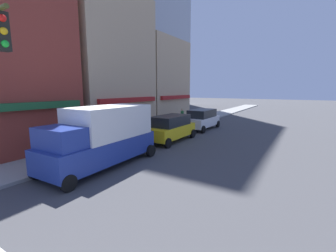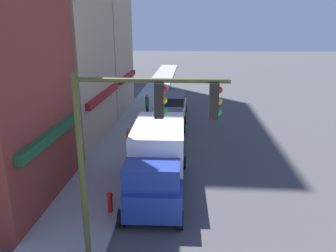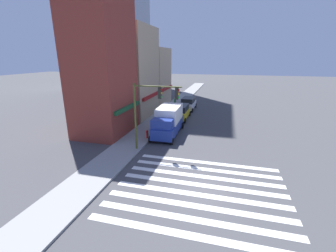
# 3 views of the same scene
# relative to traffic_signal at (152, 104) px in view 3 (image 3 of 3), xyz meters

# --- Properties ---
(ground_plane) EXTENTS (200.00, 200.00, 0.00)m
(ground_plane) POSITION_rel_traffic_signal_xyz_m (-4.98, -4.87, -4.36)
(ground_plane) COLOR #424244
(sidewalk_left) EXTENTS (120.00, 3.00, 0.15)m
(sidewalk_left) POSITION_rel_traffic_signal_xyz_m (-4.98, 2.63, -4.28)
(sidewalk_left) COLOR gray
(sidewalk_left) RESTS_ON ground_plane
(crosswalk_stripes) EXTENTS (8.46, 10.80, 0.01)m
(crosswalk_stripes) POSITION_rel_traffic_signal_xyz_m (-4.98, -4.87, -4.35)
(crosswalk_stripes) COLOR silver
(crosswalk_stripes) RESTS_ON ground_plane
(storefront_row) EXTENTS (23.06, 5.30, 15.53)m
(storefront_row) POSITION_rel_traffic_signal_xyz_m (10.85, 6.62, 2.01)
(storefront_row) COLOR maroon
(storefront_row) RESTS_ON ground_plane
(traffic_signal) EXTENTS (0.32, 4.20, 6.04)m
(traffic_signal) POSITION_rel_traffic_signal_xyz_m (0.00, 0.00, 0.00)
(traffic_signal) COLOR #474C1E
(traffic_signal) RESTS_ON ground_plane
(box_truck_blue) EXTENTS (6.26, 2.42, 3.04)m
(box_truck_blue) POSITION_rel_traffic_signal_xyz_m (4.87, -0.17, -2.77)
(box_truck_blue) COLOR navy
(box_truck_blue) RESTS_ON ground_plane
(suv_yellow) EXTENTS (4.71, 2.12, 1.94)m
(suv_yellow) POSITION_rel_traffic_signal_xyz_m (11.56, -0.17, -3.33)
(suv_yellow) COLOR yellow
(suv_yellow) RESTS_ON ground_plane
(suv_white) EXTENTS (4.72, 2.12, 1.94)m
(suv_white) POSITION_rel_traffic_signal_xyz_m (17.59, -0.17, -3.33)
(suv_white) COLOR white
(suv_white) RESTS_ON ground_plane
(pedestrian_green_top) EXTENTS (0.32, 0.32, 1.77)m
(pedestrian_green_top) POSITION_rel_traffic_signal_xyz_m (17.50, 2.00, -3.28)
(pedestrian_green_top) COLOR #23232D
(pedestrian_green_top) RESTS_ON sidewalk_left
(pedestrian_orange_vest) EXTENTS (0.32, 0.32, 1.77)m
(pedestrian_orange_vest) POSITION_rel_traffic_signal_xyz_m (8.53, 1.80, -3.28)
(pedestrian_orange_vest) COLOR #23232D
(pedestrian_orange_vest) RESTS_ON sidewalk_left
(fire_hydrant) EXTENTS (0.24, 0.24, 0.84)m
(fire_hydrant) POSITION_rel_traffic_signal_xyz_m (2.83, 1.53, -3.74)
(fire_hydrant) COLOR red
(fire_hydrant) RESTS_ON sidewalk_left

